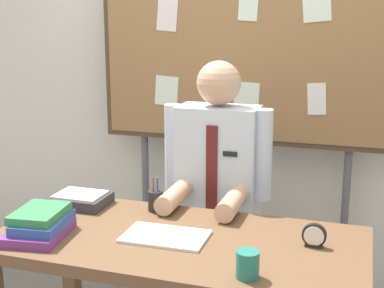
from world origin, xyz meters
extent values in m
cube|color=silver|center=(0.00, 1.28, 1.35)|extent=(6.40, 0.08, 2.70)
cube|color=brown|center=(0.00, 0.00, 0.72)|extent=(1.50, 0.72, 0.05)
cube|color=brown|center=(-0.69, 0.30, 0.35)|extent=(0.07, 0.07, 0.70)
cube|color=#2D2D33|center=(0.00, 0.60, 0.22)|extent=(0.34, 0.30, 0.44)
cube|color=silver|center=(0.00, 0.60, 0.82)|extent=(0.40, 0.22, 0.76)
sphere|color=tan|center=(0.00, 0.60, 1.31)|extent=(0.22, 0.22, 0.22)
cylinder|color=silver|center=(-0.23, 0.58, 0.97)|extent=(0.09, 0.09, 0.45)
cylinder|color=silver|center=(0.23, 0.58, 0.97)|extent=(0.09, 0.09, 0.45)
cylinder|color=tan|center=(-0.14, 0.34, 0.80)|extent=(0.09, 0.30, 0.09)
cylinder|color=tan|center=(0.14, 0.34, 0.80)|extent=(0.09, 0.30, 0.09)
cube|color=#591919|center=(0.00, 0.49, 0.87)|extent=(0.06, 0.01, 0.49)
cube|color=black|center=(0.09, 0.49, 0.99)|extent=(0.07, 0.01, 0.02)
cube|color=#4C3823|center=(0.00, 1.08, 1.44)|extent=(1.68, 0.05, 1.07)
cube|color=olive|center=(0.00, 1.07, 1.44)|extent=(1.62, 0.04, 1.01)
cylinder|color=#59595E|center=(-0.62, 1.11, 0.47)|extent=(0.04, 0.04, 0.94)
cylinder|color=#59595E|center=(0.62, 1.11, 0.47)|extent=(0.04, 0.04, 0.94)
cube|color=silver|center=(0.41, 1.04, 1.68)|extent=(0.16, 0.00, 0.17)
cube|color=silver|center=(0.04, 1.04, 1.20)|extent=(0.15, 0.00, 0.14)
cube|color=white|center=(0.43, 1.04, 1.19)|extent=(0.11, 0.00, 0.18)
cube|color=silver|center=(-0.43, 1.04, 1.63)|extent=(0.13, 0.00, 0.19)
cube|color=silver|center=(0.04, 1.04, 1.69)|extent=(0.12, 0.00, 0.17)
cube|color=silver|center=(-0.44, 1.04, 1.20)|extent=(0.15, 0.00, 0.18)
cube|color=#72337F|center=(-0.54, -0.17, 0.77)|extent=(0.25, 0.31, 0.04)
cube|color=#2D4C99|center=(-0.53, -0.16, 0.81)|extent=(0.21, 0.27, 0.04)
cube|color=#337F47|center=(-0.54, -0.15, 0.84)|extent=(0.20, 0.26, 0.03)
cube|color=white|center=(-0.05, -0.02, 0.75)|extent=(0.34, 0.22, 0.01)
cylinder|color=black|center=(0.53, 0.08, 0.80)|extent=(0.09, 0.02, 0.09)
cylinder|color=white|center=(0.53, 0.07, 0.80)|extent=(0.08, 0.00, 0.08)
cube|color=black|center=(0.53, 0.08, 0.75)|extent=(0.07, 0.04, 0.01)
cylinder|color=#267266|center=(0.34, -0.25, 0.80)|extent=(0.08, 0.08, 0.10)
cylinder|color=#262626|center=(-0.20, 0.26, 0.80)|extent=(0.07, 0.07, 0.09)
cylinder|color=#263399|center=(-0.19, 0.26, 0.84)|extent=(0.01, 0.01, 0.15)
cylinder|color=maroon|center=(-0.21, 0.25, 0.84)|extent=(0.01, 0.01, 0.15)
cylinder|color=gold|center=(-0.20, 0.27, 0.84)|extent=(0.01, 0.01, 0.15)
cube|color=#333338|center=(-0.57, 0.22, 0.77)|extent=(0.26, 0.20, 0.05)
cube|color=white|center=(-0.57, 0.22, 0.80)|extent=(0.22, 0.17, 0.01)
camera|label=1|loc=(0.69, -1.93, 1.62)|focal=50.45mm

